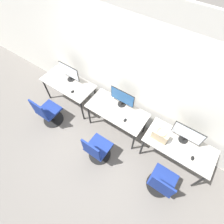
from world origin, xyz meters
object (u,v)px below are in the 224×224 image
object	(u,v)px
office_chair_left	(48,113)
mouse_center	(125,120)
mouse_left	(72,92)
monitor_center	(122,98)
keyboard_left	(63,86)
mouse_right	(193,158)
keyboard_right	(178,150)
keyboard_center	(114,114)
monitor_left	(69,72)
office_chair_right	(161,183)
monitor_right	(187,134)
handbag	(160,135)
office_chair_center	(97,150)

from	to	relation	value
office_chair_left	mouse_center	bearing A→B (deg)	20.82
mouse_left	monitor_center	xyz separation A→B (m)	(1.09, 0.34, 0.21)
keyboard_left	mouse_right	size ratio (longest dim) A/B	4.74
keyboard_right	mouse_right	xyz separation A→B (m)	(0.27, 0.00, 0.01)
mouse_left	monitor_center	bearing A→B (deg)	17.14
office_chair_left	keyboard_center	world-z (taller)	office_chair_left
monitor_left	office_chair_right	bearing A→B (deg)	-15.84
monitor_right	handbag	distance (m)	0.46
keyboard_left	mouse_right	bearing A→B (deg)	0.63
monitor_left	handbag	world-z (taller)	monitor_left
monitor_left	office_chair_right	xyz separation A→B (m)	(2.80, -0.79, -0.59)
monitor_center	handbag	distance (m)	1.04
monitor_left	keyboard_left	bearing A→B (deg)	-90.00
mouse_center	monitor_right	xyz separation A→B (m)	(1.11, 0.26, 0.21)
mouse_left	handbag	world-z (taller)	handbag
monitor_center	office_chair_center	size ratio (longest dim) A/B	0.62
mouse_center	office_chair_center	xyz separation A→B (m)	(-0.20, -0.70, -0.38)
mouse_left	mouse_center	distance (m)	1.36
office_chair_center	monitor_right	xyz separation A→B (m)	(1.30, 0.96, 0.59)
keyboard_left	office_chair_right	world-z (taller)	office_chair_right
monitor_left	mouse_right	size ratio (longest dim) A/B	6.00
handbag	monitor_center	bearing A→B (deg)	164.74
monitor_center	mouse_right	world-z (taller)	monitor_center
keyboard_center	office_chair_right	distance (m)	1.56
office_chair_center	handbag	bearing A→B (deg)	38.59
keyboard_left	office_chair_center	bearing A→B (deg)	-24.95
monitor_left	office_chair_center	bearing A→B (deg)	-33.00
keyboard_center	office_chair_left	bearing A→B (deg)	-155.67
office_chair_right	office_chair_left	bearing A→B (deg)	-178.28
office_chair_right	handbag	bearing A→B (deg)	125.72
monitor_left	keyboard_left	xyz separation A→B (m)	(0.00, -0.27, -0.22)
mouse_left	office_chair_right	bearing A→B (deg)	-11.66
mouse_left	mouse_right	world-z (taller)	same
mouse_left	mouse_center	world-z (taller)	same
monitor_center	monitor_right	size ratio (longest dim) A/B	1.00
office_chair_left	keyboard_center	xyz separation A→B (m)	(1.40, 0.63, 0.37)
office_chair_left	mouse_right	bearing A→B (deg)	11.91
keyboard_right	monitor_center	bearing A→B (deg)	167.94
monitor_center	office_chair_center	xyz separation A→B (m)	(0.08, -1.01, -0.59)
monitor_center	office_chair_left	bearing A→B (deg)	-146.14
keyboard_left	office_chair_center	world-z (taller)	office_chair_center
keyboard_right	handbag	world-z (taller)	handbag
keyboard_center	mouse_right	distance (m)	1.65
mouse_center	office_chair_center	bearing A→B (deg)	-105.49
monitor_center	keyboard_left	bearing A→B (deg)	-166.66
mouse_center	monitor_center	bearing A→B (deg)	132.21
office_chair_left	handbag	world-z (taller)	handbag
office_chair_left	mouse_right	size ratio (longest dim) A/B	9.70
keyboard_right	mouse_right	bearing A→B (deg)	0.14
keyboard_center	mouse_right	size ratio (longest dim) A/B	4.74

